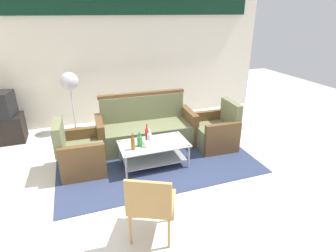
{
  "coord_description": "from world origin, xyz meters",
  "views": [
    {
      "loc": [
        -1.14,
        -3.0,
        2.37
      ],
      "look_at": [
        0.19,
        0.78,
        0.65
      ],
      "focal_mm": 28.74,
      "sensor_mm": 36.0,
      "label": 1
    }
  ],
  "objects_px": {
    "bottle_brown": "(133,143)",
    "cup": "(146,144)",
    "bottle_green": "(140,141)",
    "tv_stand": "(2,129)",
    "couch": "(146,130)",
    "bottle_clear": "(149,138)",
    "coffee_table": "(154,151)",
    "pedestal_fan": "(70,85)",
    "armchair_left": "(81,154)",
    "bottle_red": "(147,135)",
    "armchair_right": "(216,132)",
    "wicker_chair": "(151,202)"
  },
  "relations": [
    {
      "from": "armchair_left",
      "to": "couch",
      "type": "bearing_deg",
      "value": 115.96
    },
    {
      "from": "bottle_clear",
      "to": "coffee_table",
      "type": "bearing_deg",
      "value": -14.89
    },
    {
      "from": "bottle_green",
      "to": "bottle_clear",
      "type": "bearing_deg",
      "value": 10.89
    },
    {
      "from": "bottle_red",
      "to": "bottle_clear",
      "type": "xyz_separation_m",
      "value": [
        0.01,
        -0.09,
        -0.02
      ]
    },
    {
      "from": "armchair_left",
      "to": "bottle_red",
      "type": "relative_size",
      "value": 2.81
    },
    {
      "from": "cup",
      "to": "wicker_chair",
      "type": "distance_m",
      "value": 1.43
    },
    {
      "from": "cup",
      "to": "pedestal_fan",
      "type": "height_order",
      "value": "pedestal_fan"
    },
    {
      "from": "bottle_green",
      "to": "cup",
      "type": "distance_m",
      "value": 0.12
    },
    {
      "from": "armchair_left",
      "to": "coffee_table",
      "type": "bearing_deg",
      "value": 80.4
    },
    {
      "from": "cup",
      "to": "tv_stand",
      "type": "bearing_deg",
      "value": 141.09
    },
    {
      "from": "bottle_brown",
      "to": "pedestal_fan",
      "type": "height_order",
      "value": "pedestal_fan"
    },
    {
      "from": "bottle_brown",
      "to": "cup",
      "type": "relative_size",
      "value": 2.73
    },
    {
      "from": "coffee_table",
      "to": "bottle_brown",
      "type": "relative_size",
      "value": 4.03
    },
    {
      "from": "tv_stand",
      "to": "bottle_brown",
      "type": "bearing_deg",
      "value": -41.68
    },
    {
      "from": "tv_stand",
      "to": "wicker_chair",
      "type": "distance_m",
      "value": 3.9
    },
    {
      "from": "couch",
      "to": "bottle_clear",
      "type": "relative_size",
      "value": 7.29
    },
    {
      "from": "armchair_left",
      "to": "pedestal_fan",
      "type": "xyz_separation_m",
      "value": [
        -0.04,
        1.63,
        0.73
      ]
    },
    {
      "from": "tv_stand",
      "to": "wicker_chair",
      "type": "relative_size",
      "value": 0.95
    },
    {
      "from": "armchair_right",
      "to": "bottle_clear",
      "type": "relative_size",
      "value": 3.4
    },
    {
      "from": "tv_stand",
      "to": "pedestal_fan",
      "type": "height_order",
      "value": "pedestal_fan"
    },
    {
      "from": "tv_stand",
      "to": "cup",
      "type": "bearing_deg",
      "value": -38.91
    },
    {
      "from": "armchair_left",
      "to": "cup",
      "type": "xyz_separation_m",
      "value": [
        0.99,
        -0.34,
        0.17
      ]
    },
    {
      "from": "bottle_green",
      "to": "tv_stand",
      "type": "distance_m",
      "value": 2.95
    },
    {
      "from": "bottle_green",
      "to": "pedestal_fan",
      "type": "distance_m",
      "value": 2.18
    },
    {
      "from": "couch",
      "to": "bottle_red",
      "type": "bearing_deg",
      "value": 78.54
    },
    {
      "from": "couch",
      "to": "tv_stand",
      "type": "xyz_separation_m",
      "value": [
        -2.6,
        1.07,
        -0.06
      ]
    },
    {
      "from": "coffee_table",
      "to": "bottle_red",
      "type": "xyz_separation_m",
      "value": [
        -0.08,
        0.11,
        0.25
      ]
    },
    {
      "from": "couch",
      "to": "bottle_clear",
      "type": "bearing_deg",
      "value": 81.09
    },
    {
      "from": "bottle_red",
      "to": "pedestal_fan",
      "type": "distance_m",
      "value": 2.14
    },
    {
      "from": "bottle_brown",
      "to": "bottle_green",
      "type": "bearing_deg",
      "value": 32.5
    },
    {
      "from": "bottle_clear",
      "to": "cup",
      "type": "height_order",
      "value": "bottle_clear"
    },
    {
      "from": "couch",
      "to": "bottle_red",
      "type": "relative_size",
      "value": 6.04
    },
    {
      "from": "cup",
      "to": "bottle_clear",
      "type": "bearing_deg",
      "value": 53.16
    },
    {
      "from": "coffee_table",
      "to": "bottle_brown",
      "type": "bearing_deg",
      "value": -164.96
    },
    {
      "from": "bottle_brown",
      "to": "cup",
      "type": "distance_m",
      "value": 0.22
    },
    {
      "from": "cup",
      "to": "bottle_brown",
      "type": "bearing_deg",
      "value": -177.94
    },
    {
      "from": "armchair_right",
      "to": "tv_stand",
      "type": "relative_size",
      "value": 1.06
    },
    {
      "from": "bottle_clear",
      "to": "cup",
      "type": "distance_m",
      "value": 0.14
    },
    {
      "from": "bottle_clear",
      "to": "cup",
      "type": "xyz_separation_m",
      "value": [
        -0.08,
        -0.1,
        -0.04
      ]
    },
    {
      "from": "coffee_table",
      "to": "cup",
      "type": "relative_size",
      "value": 11.0
    },
    {
      "from": "armchair_left",
      "to": "bottle_brown",
      "type": "distance_m",
      "value": 0.88
    },
    {
      "from": "bottle_brown",
      "to": "cup",
      "type": "height_order",
      "value": "bottle_brown"
    },
    {
      "from": "bottle_red",
      "to": "tv_stand",
      "type": "distance_m",
      "value": 3.0
    },
    {
      "from": "couch",
      "to": "bottle_brown",
      "type": "relative_size",
      "value": 6.69
    },
    {
      "from": "bottle_brown",
      "to": "pedestal_fan",
      "type": "distance_m",
      "value": 2.2
    },
    {
      "from": "bottle_green",
      "to": "wicker_chair",
      "type": "xyz_separation_m",
      "value": [
        -0.24,
        -1.46,
        -0.0
      ]
    },
    {
      "from": "wicker_chair",
      "to": "cup",
      "type": "bearing_deg",
      "value": 103.27
    },
    {
      "from": "bottle_brown",
      "to": "tv_stand",
      "type": "xyz_separation_m",
      "value": [
        -2.16,
        1.93,
        -0.25
      ]
    },
    {
      "from": "bottle_red",
      "to": "tv_stand",
      "type": "bearing_deg",
      "value": 144.76
    },
    {
      "from": "coffee_table",
      "to": "bottle_red",
      "type": "relative_size",
      "value": 3.64
    }
  ]
}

